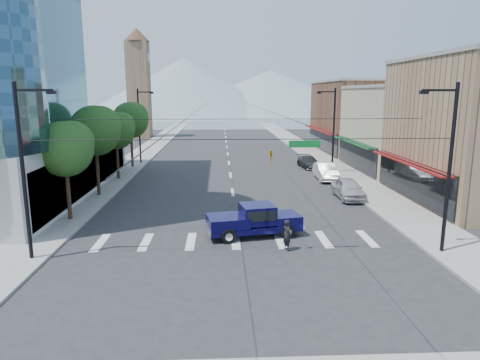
{
  "coord_description": "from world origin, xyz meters",
  "views": [
    {
      "loc": [
        -1.03,
        -22.23,
        8.45
      ],
      "look_at": [
        0.2,
        4.57,
        3.0
      ],
      "focal_mm": 32.0,
      "sensor_mm": 36.0,
      "label": 1
    }
  ],
  "objects_px": {
    "pickup_truck": "(254,220)",
    "parked_car_far": "(309,162)",
    "parked_car_near": "(348,189)",
    "pedestrian": "(287,235)",
    "parked_car_mid": "(326,171)"
  },
  "relations": [
    {
      "from": "parked_car_near",
      "to": "parked_car_mid",
      "type": "distance_m",
      "value": 7.77
    },
    {
      "from": "parked_car_near",
      "to": "parked_car_mid",
      "type": "height_order",
      "value": "parked_car_mid"
    },
    {
      "from": "pedestrian",
      "to": "parked_car_mid",
      "type": "distance_m",
      "value": 20.42
    },
    {
      "from": "pickup_truck",
      "to": "parked_car_mid",
      "type": "bearing_deg",
      "value": 52.04
    },
    {
      "from": "parked_car_mid",
      "to": "pedestrian",
      "type": "bearing_deg",
      "value": -107.81
    },
    {
      "from": "pedestrian",
      "to": "parked_car_mid",
      "type": "relative_size",
      "value": 0.34
    },
    {
      "from": "pickup_truck",
      "to": "parked_car_far",
      "type": "relative_size",
      "value": 1.29
    },
    {
      "from": "pickup_truck",
      "to": "pedestrian",
      "type": "distance_m",
      "value": 3.0
    },
    {
      "from": "pedestrian",
      "to": "parked_car_near",
      "type": "relative_size",
      "value": 0.36
    },
    {
      "from": "pickup_truck",
      "to": "parked_car_mid",
      "type": "distance_m",
      "value": 18.77
    },
    {
      "from": "pickup_truck",
      "to": "parked_car_near",
      "type": "xyz_separation_m",
      "value": [
        8.45,
        8.96,
        -0.18
      ]
    },
    {
      "from": "pickup_truck",
      "to": "parked_car_near",
      "type": "bearing_deg",
      "value": 35.62
    },
    {
      "from": "pedestrian",
      "to": "parked_car_far",
      "type": "distance_m",
      "value": 27.12
    },
    {
      "from": "pedestrian",
      "to": "parked_car_far",
      "type": "xyz_separation_m",
      "value": [
        6.59,
        26.3,
        -0.2
      ]
    },
    {
      "from": "pickup_truck",
      "to": "parked_car_far",
      "type": "xyz_separation_m",
      "value": [
        8.24,
        23.8,
        -0.33
      ]
    }
  ]
}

